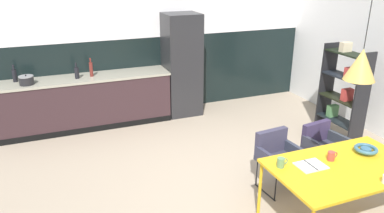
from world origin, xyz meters
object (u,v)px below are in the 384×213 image
armchair_by_stool (323,142)px  open_shelf_unit (343,89)px  bottle_wine_green (15,75)px  mug_dark_espresso (281,162)px  cooking_pot (26,80)px  bottle_oil_tall (77,72)px  pendant_lamp_over_table_near (361,65)px  bottle_vinegar_dark (91,69)px  fruit_bowl (366,149)px  mug_short_terracotta (331,156)px  armchair_corner_seat (277,152)px  dining_table (345,170)px  open_book (311,166)px  refrigerator_column (182,65)px

armchair_by_stool → open_shelf_unit: open_shelf_unit is taller
armchair_by_stool → bottle_wine_green: bearing=-45.8°
armchair_by_stool → mug_dark_espresso: 1.41m
cooking_pot → bottle_oil_tall: size_ratio=0.84×
pendant_lamp_over_table_near → cooking_pot: bearing=130.7°
bottle_vinegar_dark → fruit_bowl: bearing=-55.2°
mug_short_terracotta → bottle_vinegar_dark: 4.17m
fruit_bowl → bottle_oil_tall: 4.54m
bottle_oil_tall → open_shelf_unit: open_shelf_unit is taller
armchair_corner_seat → open_shelf_unit: 2.16m
bottle_oil_tall → bottle_vinegar_dark: bearing=9.6°
armchair_corner_seat → open_shelf_unit: (1.90, 0.98, 0.31)m
armchair_corner_seat → pendant_lamp_over_table_near: (0.22, -0.88, 1.33)m
bottle_vinegar_dark → pendant_lamp_over_table_near: pendant_lamp_over_table_near is taller
fruit_bowl → bottle_vinegar_dark: size_ratio=0.78×
pendant_lamp_over_table_near → dining_table: bearing=-90.0°
armchair_corner_seat → armchair_by_stool: bearing=177.9°
fruit_bowl → bottle_oil_tall: bottle_oil_tall is taller
armchair_corner_seat → mug_dark_espresso: mug_dark_espresso is taller
armchair_by_stool → armchair_corner_seat: (-0.75, -0.04, 0.01)m
armchair_corner_seat → bottle_wine_green: bottle_wine_green is taller
mug_short_terracotta → bottle_wine_green: (-3.27, 3.75, 0.24)m
dining_table → mug_dark_espresso: mug_dark_espresso is taller
open_book → open_shelf_unit: bearing=40.9°
refrigerator_column → bottle_wine_green: (-2.87, 0.13, 0.07)m
refrigerator_column → armchair_by_stool: bearing=-71.0°
bottle_vinegar_dark → bottle_wine_green: bearing=173.8°
bottle_wine_green → bottle_vinegar_dark: bottle_vinegar_dark is taller
fruit_bowl → cooking_pot: cooking_pot is taller
mug_short_terracotta → bottle_oil_tall: 4.26m
bottle_wine_green → dining_table: bearing=-49.7°
armchair_corner_seat → bottle_vinegar_dark: size_ratio=2.34×
armchair_corner_seat → mug_short_terracotta: 0.81m
bottle_vinegar_dark → pendant_lamp_over_table_near: 4.38m
bottle_oil_tall → pendant_lamp_over_table_near: (2.35, -3.72, 0.81)m
bottle_vinegar_dark → open_shelf_unit: (3.79, -1.90, -0.24)m
fruit_bowl → mug_short_terracotta: (-0.47, 0.02, 0.00)m
cooking_pot → armchair_by_stool: bearing=-36.7°
armchair_by_stool → fruit_bowl: fruit_bowl is taller
open_book → pendant_lamp_over_table_near: pendant_lamp_over_table_near is taller
dining_table → cooking_pot: size_ratio=6.84×
fruit_bowl → bottle_wine_green: size_ratio=0.88×
cooking_pot → bottle_vinegar_dark: bearing=5.7°
cooking_pot → open_shelf_unit: open_shelf_unit is taller
dining_table → armchair_corner_seat: 0.95m
dining_table → bottle_wine_green: bottle_wine_green is taller
dining_table → pendant_lamp_over_table_near: size_ratio=1.32×
mug_dark_espresso → bottle_wine_green: size_ratio=0.44×
dining_table → bottle_oil_tall: (-2.35, 3.74, 0.32)m
armchair_corner_seat → mug_dark_espresso: size_ratio=6.03×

